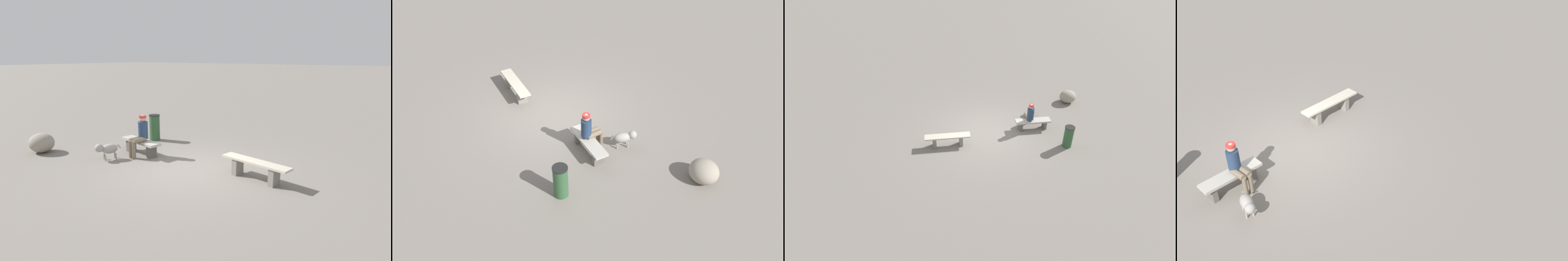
% 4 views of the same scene
% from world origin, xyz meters
% --- Properties ---
extents(ground, '(210.00, 210.00, 0.06)m').
position_xyz_m(ground, '(0.00, 0.00, -0.03)').
color(ground, gray).
extents(bench_left, '(1.86, 0.70, 0.48)m').
position_xyz_m(bench_left, '(-1.81, -0.33, 0.33)').
color(bench_left, gray).
rests_on(bench_left, ground).
extents(bench_right, '(1.57, 0.67, 0.45)m').
position_xyz_m(bench_right, '(1.99, -0.32, 0.32)').
color(bench_right, '#605B56').
rests_on(bench_right, ground).
extents(seated_person, '(0.37, 0.64, 1.25)m').
position_xyz_m(seated_person, '(1.87, -0.18, 0.71)').
color(seated_person, navy).
rests_on(seated_person, ground).
extents(dog, '(0.50, 0.69, 0.50)m').
position_xyz_m(dog, '(2.42, 0.65, 0.33)').
color(dog, gray).
rests_on(dog, ground).
extents(trash_bin, '(0.40, 0.40, 0.93)m').
position_xyz_m(trash_bin, '(2.79, -1.87, 0.46)').
color(trash_bin, '#2D5633').
rests_on(trash_bin, ground).
extents(boulder, '(0.87, 0.82, 0.61)m').
position_xyz_m(boulder, '(4.72, 1.30, 0.31)').
color(boulder, gray).
rests_on(boulder, ground).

